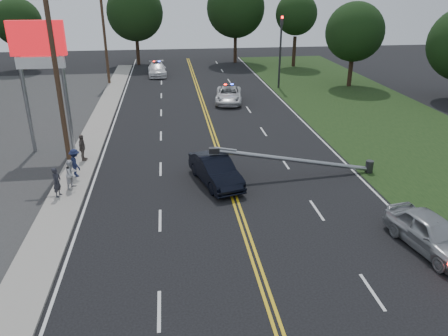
{
  "coord_description": "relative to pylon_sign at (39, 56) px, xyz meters",
  "views": [
    {
      "loc": [
        -3.04,
        -13.58,
        9.98
      ],
      "look_at": [
        -0.53,
        5.72,
        1.7
      ],
      "focal_mm": 35.0,
      "sensor_mm": 36.0,
      "label": 1
    }
  ],
  "objects": [
    {
      "name": "ground",
      "position": [
        10.5,
        -14.0,
        -6.0
      ],
      "size": [
        120.0,
        120.0,
        0.0
      ],
      "primitive_type": "plane",
      "color": "black",
      "rests_on": "ground"
    },
    {
      "name": "sidewalk",
      "position": [
        2.1,
        -4.0,
        -5.94
      ],
      "size": [
        1.8,
        70.0,
        0.12
      ],
      "primitive_type": "cube",
      "color": "gray",
      "rests_on": "ground"
    },
    {
      "name": "grass_verge",
      "position": [
        24.0,
        -4.0,
        -5.99
      ],
      "size": [
        12.0,
        80.0,
        0.01
      ],
      "primitive_type": "cube",
      "color": "black",
      "rests_on": "ground"
    },
    {
      "name": "centerline_yellow",
      "position": [
        10.5,
        -4.0,
        -5.99
      ],
      "size": [
        0.36,
        80.0,
        0.0
      ],
      "primitive_type": "cube",
      "color": "gold",
      "rests_on": "ground"
    },
    {
      "name": "pylon_sign",
      "position": [
        0.0,
        0.0,
        0.0
      ],
      "size": [
        3.2,
        0.35,
        8.0
      ],
      "color": "gray",
      "rests_on": "ground"
    },
    {
      "name": "traffic_signal",
      "position": [
        18.8,
        16.0,
        -1.79
      ],
      "size": [
        0.28,
        0.41,
        7.05
      ],
      "color": "#2D2D30",
      "rests_on": "ground"
    },
    {
      "name": "fallen_streetlight",
      "position": [
        14.69,
        -6.0,
        -5.08
      ],
      "size": [
        9.36,
        0.44,
        1.91
      ],
      "color": "#2D2D30",
      "rests_on": "ground"
    },
    {
      "name": "utility_pole_mid",
      "position": [
        1.3,
        -2.0,
        -0.91
      ],
      "size": [
        1.6,
        0.28,
        10.0
      ],
      "color": "#382619",
      "rests_on": "ground"
    },
    {
      "name": "utility_pole_far",
      "position": [
        1.3,
        20.0,
        -0.91
      ],
      "size": [
        1.6,
        0.28,
        10.0
      ],
      "color": "#382619",
      "rests_on": "ground"
    },
    {
      "name": "tree_5",
      "position": [
        -10.03,
        30.11,
        -0.38
      ],
      "size": [
        5.61,
        5.61,
        8.44
      ],
      "color": "black",
      "rests_on": "ground"
    },
    {
      "name": "tree_6",
      "position": [
        3.8,
        31.87,
        0.51
      ],
      "size": [
        7.06,
        7.06,
        10.04
      ],
      "color": "black",
      "rests_on": "ground"
    },
    {
      "name": "tree_7",
      "position": [
        16.71,
        31.88,
        0.94
      ],
      "size": [
        7.52,
        7.52,
        10.71
      ],
      "color": "black",
      "rests_on": "ground"
    },
    {
      "name": "tree_8",
      "position": [
        23.76,
        28.05,
        0.38
      ],
      "size": [
        5.13,
        5.13,
        8.97
      ],
      "color": "black",
      "rests_on": "ground"
    },
    {
      "name": "tree_9",
      "position": [
        26.29,
        15.79,
        -0.55
      ],
      "size": [
        5.81,
        5.81,
        8.36
      ],
      "color": "black",
      "rests_on": "ground"
    },
    {
      "name": "crashed_sedan",
      "position": [
        9.77,
        -6.32,
        -5.25
      ],
      "size": [
        2.73,
        4.78,
        1.49
      ],
      "primitive_type": "imported",
      "rotation": [
        0.0,
        0.0,
        0.27
      ],
      "color": "black",
      "rests_on": "ground"
    },
    {
      "name": "waiting_sedan",
      "position": [
        17.65,
        -13.71,
        -5.26
      ],
      "size": [
        2.47,
        4.54,
        1.47
      ],
      "primitive_type": "imported",
      "rotation": [
        0.0,
        0.0,
        0.18
      ],
      "color": "#979A9F",
      "rests_on": "ground"
    },
    {
      "name": "emergency_a",
      "position": [
        12.85,
        10.68,
        -5.31
      ],
      "size": [
        3.03,
        5.24,
        1.37
      ],
      "primitive_type": "imported",
      "rotation": [
        0.0,
        0.0,
        -0.16
      ],
      "color": "silver",
      "rests_on": "ground"
    },
    {
      "name": "emergency_b",
      "position": [
        6.32,
        23.98,
        -5.28
      ],
      "size": [
        2.24,
        5.05,
        1.44
      ],
      "primitive_type": "imported",
      "rotation": [
        0.0,
        0.0,
        0.05
      ],
      "color": "white",
      "rests_on": "ground"
    },
    {
      "name": "bystander_a",
      "position": [
        1.77,
        -7.07,
        -5.11
      ],
      "size": [
        0.49,
        0.63,
        1.53
      ],
      "primitive_type": "imported",
      "rotation": [
        0.0,
        0.0,
        1.32
      ],
      "color": "#282830",
      "rests_on": "sidewalk"
    },
    {
      "name": "bystander_b",
      "position": [
        2.31,
        -6.17,
        -5.1
      ],
      "size": [
        0.83,
        0.92,
        1.54
      ],
      "primitive_type": "imported",
      "rotation": [
        0.0,
        0.0,
        1.16
      ],
      "color": "silver",
      "rests_on": "sidewalk"
    },
    {
      "name": "bystander_c",
      "position": [
        2.23,
        -4.67,
        -5.09
      ],
      "size": [
        1.01,
        1.18,
        1.58
      ],
      "primitive_type": "imported",
      "rotation": [
        0.0,
        0.0,
        2.07
      ],
      "color": "#1A2142",
      "rests_on": "sidewalk"
    },
    {
      "name": "bystander_d",
      "position": [
        2.22,
        -2.31,
        -5.07
      ],
      "size": [
        0.49,
        0.98,
        1.61
      ],
      "primitive_type": "imported",
      "rotation": [
        0.0,
        0.0,
        1.46
      ],
      "color": "#5D514B",
      "rests_on": "sidewalk"
    }
  ]
}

